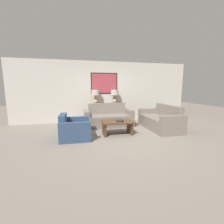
{
  "coord_description": "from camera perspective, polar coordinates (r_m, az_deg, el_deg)",
  "views": [
    {
      "loc": [
        -1.1,
        -4.32,
        1.48
      ],
      "look_at": [
        0.02,
        0.83,
        0.65
      ],
      "focal_mm": 24.0,
      "sensor_mm": 36.0,
      "label": 1
    }
  ],
  "objects": [
    {
      "name": "armchair_near_back_wall",
      "position": [
        4.66,
        -14.18,
        -6.43
      ],
      "size": [
        0.87,
        0.97,
        0.74
      ],
      "color": "navy",
      "rests_on": "ground_plane"
    },
    {
      "name": "couch_by_side",
      "position": [
        5.84,
        17.94,
        -3.15
      ],
      "size": [
        0.89,
        1.88,
        0.88
      ],
      "color": "slate",
      "rests_on": "ground_plane"
    },
    {
      "name": "coffee_table",
      "position": [
        4.88,
        2.02,
        -4.94
      ],
      "size": [
        0.99,
        0.61,
        0.44
      ],
      "color": "#4C331E",
      "rests_on": "ground_plane"
    },
    {
      "name": "decorative_bowl",
      "position": [
        4.81,
        3.04,
        -3.3
      ],
      "size": [
        0.25,
        0.25,
        0.05
      ],
      "color": "#232328",
      "rests_on": "coffee_table"
    },
    {
      "name": "couch_by_back_wall",
      "position": [
        5.98,
        -1.46,
        -2.42
      ],
      "size": [
        1.88,
        0.89,
        0.88
      ],
      "color": "slate",
      "rests_on": "ground_plane"
    },
    {
      "name": "console_table",
      "position": [
        6.61,
        -2.56,
        -0.39
      ],
      "size": [
        1.34,
        0.39,
        0.81
      ],
      "color": "brown",
      "rests_on": "ground_plane"
    },
    {
      "name": "ground_plane",
      "position": [
        4.7,
        1.92,
        -9.42
      ],
      "size": [
        20.0,
        20.0,
        0.0
      ],
      "primitive_type": "plane",
      "color": "slate"
    },
    {
      "name": "table_lamp_left",
      "position": [
        6.47,
        -6.31,
        6.77
      ],
      "size": [
        0.33,
        0.33,
        0.61
      ],
      "color": "tan",
      "rests_on": "console_table"
    },
    {
      "name": "table_lamp_right",
      "position": [
        6.61,
        1.0,
        6.87
      ],
      "size": [
        0.33,
        0.33,
        0.61
      ],
      "color": "tan",
      "rests_on": "console_table"
    },
    {
      "name": "back_wall",
      "position": [
        6.8,
        -3.01,
        7.69
      ],
      "size": [
        7.89,
        0.12,
        2.65
      ],
      "color": "beige",
      "rests_on": "ground_plane"
    }
  ]
}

